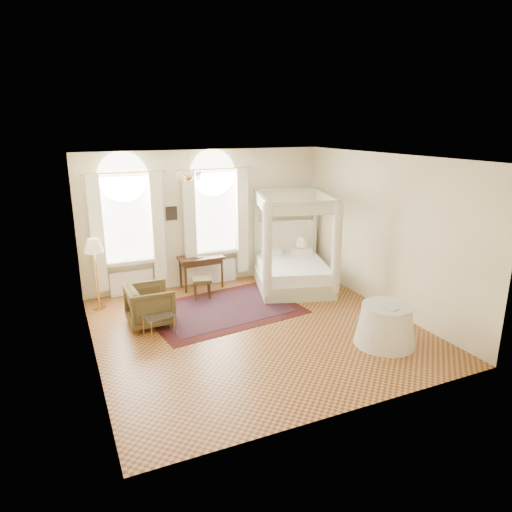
{
  "coord_description": "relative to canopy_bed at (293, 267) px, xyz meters",
  "views": [
    {
      "loc": [
        -3.38,
        -7.51,
        3.87
      ],
      "look_at": [
        0.18,
        0.4,
        1.36
      ],
      "focal_mm": 32.0,
      "sensor_mm": 36.0,
      "label": 1
    }
  ],
  "objects": [
    {
      "name": "stool",
      "position": [
        -2.24,
        0.23,
        -0.12
      ],
      "size": [
        0.5,
        0.5,
        0.48
      ],
      "color": "#42391C",
      "rests_on": "ground"
    },
    {
      "name": "nightstand",
      "position": [
        0.57,
        0.7,
        -0.22
      ],
      "size": [
        0.5,
        0.47,
        0.61
      ],
      "primitive_type": "cube",
      "rotation": [
        0.0,
        0.0,
        -0.22
      ],
      "color": "#391F0F",
      "rests_on": "ground"
    },
    {
      "name": "ground",
      "position": [
        -1.77,
        -1.78,
        -0.52
      ],
      "size": [
        6.0,
        6.0,
        0.0
      ],
      "primitive_type": "plane",
      "color": "#AA6F31",
      "rests_on": "ground"
    },
    {
      "name": "writing_desk",
      "position": [
        -2.03,
        0.92,
        0.15
      ],
      "size": [
        1.06,
        0.57,
        0.79
      ],
      "color": "#391F0F",
      "rests_on": "ground"
    },
    {
      "name": "side_table",
      "position": [
        0.1,
        -3.33,
        -0.15
      ],
      "size": [
        1.1,
        1.1,
        0.75
      ],
      "color": "beige",
      "rests_on": "ground"
    },
    {
      "name": "window_left",
      "position": [
        -3.67,
        1.09,
        0.96
      ],
      "size": [
        1.62,
        0.27,
        3.29
      ],
      "color": "silver",
      "rests_on": "room_walls"
    },
    {
      "name": "armchair",
      "position": [
        -3.62,
        -0.72,
        -0.12
      ],
      "size": [
        0.89,
        0.86,
        0.8
      ],
      "primitive_type": "imported",
      "rotation": [
        0.0,
        0.0,
        1.58
      ],
      "color": "#483B1F",
      "rests_on": "ground"
    },
    {
      "name": "wall_pictures",
      "position": [
        -1.69,
        1.19,
        1.37
      ],
      "size": [
        2.54,
        0.03,
        0.39
      ],
      "color": "black",
      "rests_on": "room_walls"
    },
    {
      "name": "book",
      "position": [
        -0.04,
        -3.49,
        0.24
      ],
      "size": [
        0.24,
        0.29,
        0.02
      ],
      "primitive_type": "imported",
      "rotation": [
        0.0,
        0.0,
        0.18
      ],
      "color": "black",
      "rests_on": "side_table"
    },
    {
      "name": "oriental_rug",
      "position": [
        -2.06,
        -0.63,
        -0.52
      ],
      "size": [
        3.43,
        2.66,
        0.01
      ],
      "color": "#431010",
      "rests_on": "ground"
    },
    {
      "name": "canopy_bed",
      "position": [
        0.0,
        0.0,
        0.0
      ],
      "size": [
        2.25,
        2.51,
        2.3
      ],
      "color": "#B9BC99",
      "rests_on": "ground"
    },
    {
      "name": "coffee_table",
      "position": [
        -3.57,
        -1.27,
        -0.17
      ],
      "size": [
        0.66,
        0.55,
        0.39
      ],
      "color": "silver",
      "rests_on": "ground"
    },
    {
      "name": "window_right",
      "position": [
        -1.57,
        1.09,
        0.96
      ],
      "size": [
        1.62,
        0.27,
        3.29
      ],
      "color": "silver",
      "rests_on": "room_walls"
    },
    {
      "name": "laptop",
      "position": [
        -2.16,
        0.87,
        0.28
      ],
      "size": [
        0.35,
        0.28,
        0.02
      ],
      "primitive_type": "imported",
      "rotation": [
        0.0,
        0.0,
        3.41
      ],
      "color": "black",
      "rests_on": "writing_desk"
    },
    {
      "name": "nightstand_lamp",
      "position": [
        0.63,
        0.68,
        0.38
      ],
      "size": [
        0.3,
        0.3,
        0.44
      ],
      "color": "gold",
      "rests_on": "nightstand"
    },
    {
      "name": "chandelier",
      "position": [
        -2.67,
        -0.58,
        2.38
      ],
      "size": [
        0.51,
        0.45,
        0.5
      ],
      "color": "gold",
      "rests_on": "room_walls"
    },
    {
      "name": "room_walls",
      "position": [
        -1.77,
        -1.78,
        1.46
      ],
      "size": [
        6.0,
        6.0,
        6.0
      ],
      "color": "#FFF0C2",
      "rests_on": "ground"
    },
    {
      "name": "floor_lamp",
      "position": [
        -4.47,
        0.55,
        0.82
      ],
      "size": [
        0.4,
        0.4,
        1.57
      ],
      "color": "gold",
      "rests_on": "ground"
    }
  ]
}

